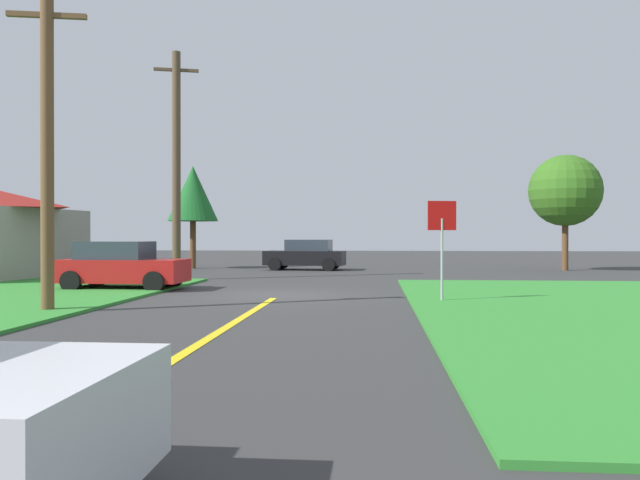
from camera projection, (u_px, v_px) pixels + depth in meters
The scene contains 9 objects.
ground_plane at pixel (279, 295), 19.07m from camera, with size 120.00×120.00×0.00m, color #353535.
lane_stripe_center at pixel (211, 337), 11.10m from camera, with size 0.20×14.00×0.01m, color yellow.
stop_sign at pixel (442, 231), 16.82m from camera, with size 0.77×0.20×2.74m.
parked_car_near_building at pixel (122, 266), 21.05m from camera, with size 4.12×2.10×1.62m.
car_approaching_junction at pixel (306, 255), 33.46m from camera, with size 4.38×2.24×1.62m.
utility_pole_near at pixel (47, 146), 14.71m from camera, with size 1.78×0.50×7.58m.
utility_pole_mid at pixel (176, 164), 25.74m from camera, with size 1.77×0.59×9.37m.
oak_tree_left at pixel (565, 191), 32.92m from camera, with size 3.74×3.74×6.07m.
pine_tree_center at pixel (193, 194), 35.00m from camera, with size 2.79×2.79×5.73m.
Camera 1 is at (2.87, -18.88, 1.78)m, focal length 35.25 mm.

